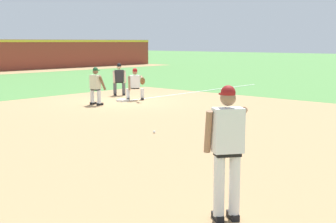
# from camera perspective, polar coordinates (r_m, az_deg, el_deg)

# --- Properties ---
(ground_plane) EXTENTS (160.00, 160.00, 0.00)m
(ground_plane) POSITION_cam_1_polar(r_m,az_deg,el_deg) (19.22, -5.56, 1.23)
(ground_plane) COLOR #518942
(infield_dirt_patch) EXTENTS (18.00, 18.00, 0.01)m
(infield_dirt_patch) POSITION_cam_1_polar(r_m,az_deg,el_deg) (12.79, -2.39, -2.41)
(infield_dirt_patch) COLOR tan
(infield_dirt_patch) RESTS_ON ground
(foul_line_stripe) EXTENTS (10.24, 0.10, 0.00)m
(foul_line_stripe) POSITION_cam_1_polar(r_m,az_deg,el_deg) (22.98, 3.85, 2.46)
(foul_line_stripe) COLOR white
(foul_line_stripe) RESTS_ON ground
(first_base_bag) EXTENTS (0.38, 0.38, 0.09)m
(first_base_bag) POSITION_cam_1_polar(r_m,az_deg,el_deg) (19.21, -5.56, 1.36)
(first_base_bag) COLOR white
(first_base_bag) RESTS_ON ground
(baseball) EXTENTS (0.07, 0.07, 0.07)m
(baseball) POSITION_cam_1_polar(r_m,az_deg,el_deg) (12.51, -1.69, -2.50)
(baseball) COLOR white
(baseball) RESTS_ON ground
(pitcher) EXTENTS (0.85, 0.55, 1.86)m
(pitcher) POSITION_cam_1_polar(r_m,az_deg,el_deg) (6.36, 7.29, -4.00)
(pitcher) COLOR black
(pitcher) RESTS_ON ground
(first_baseman) EXTENTS (0.72, 1.09, 1.34)m
(first_baseman) POSITION_cam_1_polar(r_m,az_deg,el_deg) (19.51, -3.97, 3.52)
(first_baseman) COLOR black
(first_baseman) RESTS_ON ground
(baserunner) EXTENTS (0.44, 0.59, 1.46)m
(baserunner) POSITION_cam_1_polar(r_m,az_deg,el_deg) (18.20, -8.81, 3.27)
(baserunner) COLOR black
(baserunner) RESTS_ON ground
(umpire) EXTENTS (0.68, 0.65, 1.46)m
(umpire) POSITION_cam_1_polar(r_m,az_deg,el_deg) (21.35, -5.97, 4.08)
(umpire) COLOR black
(umpire) RESTS_ON ground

